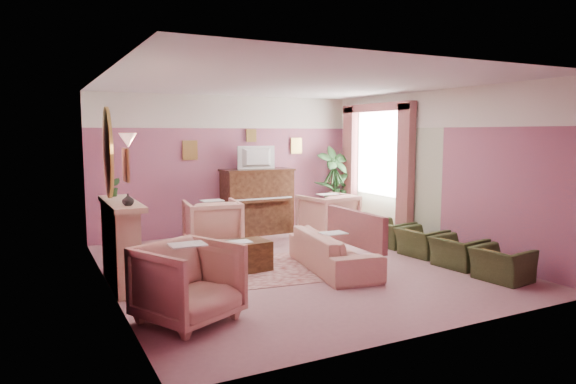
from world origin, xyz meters
name	(u,v)px	position (x,y,z in m)	size (l,w,h in m)	color
floor	(297,266)	(0.00, 0.00, 0.00)	(5.50, 6.00, 0.01)	#A57379
ceiling	(297,83)	(0.00, 0.00, 2.80)	(5.50, 6.00, 0.01)	silver
wall_back	(228,165)	(0.00, 3.00, 1.40)	(5.50, 0.02, 2.80)	#8B567A
wall_front	(437,199)	(0.00, -3.00, 1.40)	(5.50, 0.02, 2.80)	#8B567A
wall_left	(107,185)	(-2.75, 0.00, 1.40)	(0.02, 6.00, 2.80)	#8B567A
wall_right	(435,170)	(2.75, 0.00, 1.40)	(0.02, 6.00, 2.80)	#8B567A
picture_rail_band	(228,112)	(0.00, 2.99, 2.47)	(5.50, 0.01, 0.65)	white
stripe_panel	(388,182)	(2.73, 1.30, 1.07)	(0.01, 3.00, 2.15)	beige
fireplace_surround	(120,246)	(-2.59, 0.20, 0.55)	(0.30, 1.40, 1.10)	tan
fireplace_inset	(128,256)	(-2.49, 0.20, 0.40)	(0.18, 0.72, 0.68)	black
fire_ember	(132,268)	(-2.45, 0.20, 0.22)	(0.06, 0.54, 0.10)	orange
mantel_shelf	(121,204)	(-2.56, 0.20, 1.12)	(0.40, 1.55, 0.07)	tan
hearth	(137,282)	(-2.39, 0.20, 0.01)	(0.55, 1.50, 0.02)	tan
mirror_frame	(108,153)	(-2.70, 0.20, 1.80)	(0.04, 0.72, 1.20)	tan
mirror_glass	(110,153)	(-2.67, 0.20, 1.80)	(0.01, 0.60, 1.06)	white
sconce_shade	(128,140)	(-2.62, -0.85, 1.98)	(0.20, 0.20, 0.16)	#F2B898
piano	(257,202)	(0.50, 2.68, 0.65)	(1.40, 0.60, 1.30)	#412617
piano_keyshelf	(264,201)	(0.50, 2.33, 0.72)	(1.30, 0.12, 0.06)	#412617
piano_keys	(264,199)	(0.50, 2.33, 0.76)	(1.20, 0.08, 0.02)	silver
piano_top	(257,170)	(0.50, 2.68, 1.31)	(1.45, 0.65, 0.04)	#412617
television	(258,156)	(0.50, 2.63, 1.60)	(0.80, 0.12, 0.48)	black
print_back_left	(190,150)	(-0.80, 2.96, 1.72)	(0.30, 0.03, 0.38)	tan
print_back_right	(296,146)	(1.55, 2.96, 1.78)	(0.26, 0.03, 0.34)	tan
print_back_mid	(251,136)	(0.50, 2.96, 2.00)	(0.22, 0.03, 0.26)	tan
print_left_wall	(126,165)	(-2.71, -1.20, 1.72)	(0.03, 0.28, 0.36)	tan
window_blind	(379,151)	(2.70, 1.55, 1.70)	(0.03, 1.40, 1.80)	beige
curtain_left	(405,174)	(2.62, 0.63, 1.30)	(0.16, 0.34, 2.60)	#8F4F50
curtain_right	(350,168)	(2.62, 2.47, 1.30)	(0.16, 0.34, 2.60)	#8F4F50
pelmet	(377,107)	(2.62, 1.55, 2.56)	(0.16, 2.20, 0.16)	#8F4F50
mantel_plant	(115,187)	(-2.55, 0.75, 1.29)	(0.16, 0.16, 0.28)	#265025
mantel_vase	(128,200)	(-2.55, -0.30, 1.23)	(0.16, 0.16, 0.16)	white
area_rug	(245,271)	(-0.84, 0.08, 0.01)	(2.50, 1.80, 0.01)	#AB706C
coffee_table	(236,257)	(-0.96, 0.11, 0.23)	(1.00, 0.50, 0.45)	#442914
table_paper	(239,242)	(-0.91, 0.11, 0.46)	(0.35, 0.28, 0.01)	silver
sofa	(333,244)	(0.40, -0.41, 0.40)	(0.65, 1.96, 0.79)	tan
sofa_throw	(355,228)	(0.80, -0.41, 0.60)	(0.10, 1.48, 0.54)	#8F4F50
floral_armchair_left	(212,221)	(-0.76, 1.80, 0.48)	(0.93, 0.93, 0.97)	tan
floral_armchair_right	(328,213)	(1.56, 1.65, 0.48)	(0.93, 0.93, 0.97)	tan
floral_armchair_front	(188,279)	(-2.15, -1.53, 0.48)	(0.93, 0.93, 0.97)	tan
olive_chair_a	(502,259)	(2.19, -1.98, 0.31)	(0.51, 0.72, 0.62)	#354020
olive_chair_b	(458,247)	(2.19, -1.16, 0.31)	(0.51, 0.72, 0.62)	#354020
olive_chair_c	(422,238)	(2.19, -0.34, 0.31)	(0.51, 0.72, 0.62)	#354020
olive_chair_d	(391,229)	(2.19, 0.48, 0.31)	(0.51, 0.72, 0.62)	#354020
side_table	(336,211)	(2.38, 2.63, 0.35)	(0.52, 0.52, 0.70)	white
side_plant_big	(336,187)	(2.38, 2.63, 0.87)	(0.30, 0.30, 0.34)	#265025
side_plant_small	(344,189)	(2.50, 2.53, 0.84)	(0.16, 0.16, 0.28)	#265025
palm_pot	(333,220)	(2.23, 2.51, 0.17)	(0.34, 0.34, 0.34)	brown
palm_plant	(334,179)	(2.23, 2.51, 1.06)	(0.76, 0.76, 1.44)	#265025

